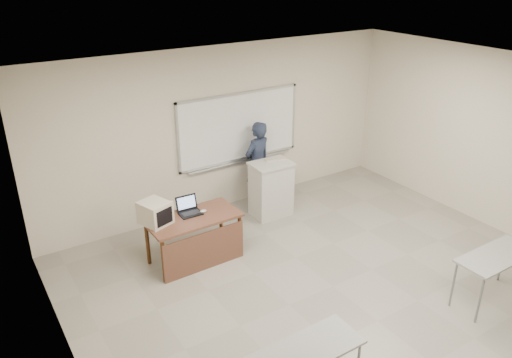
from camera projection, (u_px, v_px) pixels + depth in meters
floor at (378, 321)px, 6.50m from camera, size 7.00×8.00×0.01m
whiteboard at (239, 128)px, 9.09m from camera, size 2.48×0.10×1.31m
student_desks at (478, 343)px, 5.19m from camera, size 4.40×2.20×0.73m
instructor_desk at (197, 232)px, 7.52m from camera, size 1.41×0.70×0.75m
podium at (271, 189)px, 8.99m from camera, size 0.72×0.53×1.02m
crt_monitor at (155, 213)px, 7.28m from camera, size 0.38×0.42×0.36m
laptop at (189, 209)px, 7.63m from camera, size 0.34×0.31×0.25m
mouse at (203, 211)px, 7.65m from camera, size 0.11×0.08×0.04m
keyboard at (276, 159)px, 8.91m from camera, size 0.42×0.23×0.02m
presenter at (257, 163)px, 9.31m from camera, size 0.66×0.51×1.62m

